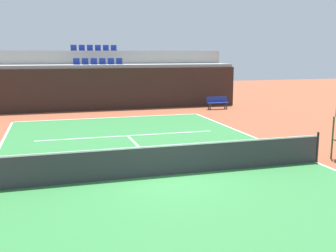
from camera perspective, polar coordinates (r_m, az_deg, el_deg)
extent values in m
plane|color=brown|center=(12.64, -0.22, -7.07)|extent=(80.00, 80.00, 0.00)
cube|color=#2D7238|center=(12.64, -0.22, -7.05)|extent=(11.00, 24.00, 0.01)
cube|color=white|center=(24.07, -8.25, 1.19)|extent=(11.00, 0.10, 0.00)
cube|color=white|center=(15.04, 20.20, -4.83)|extent=(0.10, 24.00, 0.00)
cube|color=white|center=(18.68, -5.75, -1.38)|extent=(8.26, 0.10, 0.00)
cube|color=white|center=(15.62, -3.53, -3.66)|extent=(0.10, 6.40, 0.00)
cube|color=black|center=(27.37, -9.41, 5.17)|extent=(19.24, 0.30, 2.80)
cube|color=#9E9E99|center=(28.70, -9.76, 5.61)|extent=(19.24, 2.40, 3.02)
cube|color=#9E9E99|center=(31.04, -10.33, 6.81)|extent=(19.24, 2.40, 3.97)
cube|color=navy|center=(28.48, -12.87, 8.55)|extent=(0.44, 0.44, 0.04)
cube|color=navy|center=(28.67, -12.91, 8.99)|extent=(0.44, 0.04, 0.40)
cube|color=navy|center=(28.52, -11.66, 8.59)|extent=(0.44, 0.44, 0.04)
cube|color=navy|center=(28.72, -11.71, 9.04)|extent=(0.44, 0.04, 0.40)
cube|color=navy|center=(28.58, -10.45, 8.64)|extent=(0.44, 0.44, 0.04)
cube|color=navy|center=(28.78, -10.51, 9.08)|extent=(0.44, 0.04, 0.40)
cube|color=navy|center=(28.65, -9.26, 8.68)|extent=(0.44, 0.44, 0.04)
cube|color=navy|center=(28.85, -9.32, 9.12)|extent=(0.44, 0.04, 0.40)
cube|color=navy|center=(28.74, -8.06, 8.71)|extent=(0.44, 0.44, 0.04)
cube|color=navy|center=(28.93, -8.13, 9.16)|extent=(0.44, 0.04, 0.40)
cube|color=navy|center=(28.83, -6.88, 8.74)|extent=(0.44, 0.44, 0.04)
cube|color=navy|center=(29.02, -6.96, 9.19)|extent=(0.44, 0.04, 0.40)
cube|color=navy|center=(30.86, -13.24, 10.42)|extent=(0.44, 0.44, 0.04)
cube|color=navy|center=(31.07, -13.28, 10.82)|extent=(0.44, 0.04, 0.40)
cube|color=navy|center=(30.91, -12.12, 10.46)|extent=(0.44, 0.44, 0.04)
cube|color=navy|center=(31.11, -12.17, 10.86)|extent=(0.44, 0.04, 0.40)
cube|color=navy|center=(30.96, -11.01, 10.50)|extent=(0.44, 0.44, 0.04)
cube|color=navy|center=(31.16, -11.06, 10.90)|extent=(0.44, 0.04, 0.40)
cube|color=navy|center=(31.03, -9.89, 10.53)|extent=(0.44, 0.44, 0.04)
cube|color=navy|center=(31.23, -9.95, 10.93)|extent=(0.44, 0.04, 0.40)
cube|color=navy|center=(31.10, -8.78, 10.56)|extent=(0.44, 0.44, 0.04)
cube|color=navy|center=(31.30, -8.84, 10.96)|extent=(0.44, 0.04, 0.40)
cube|color=navy|center=(31.19, -7.68, 10.59)|extent=(0.44, 0.44, 0.04)
cube|color=navy|center=(31.39, -7.75, 10.99)|extent=(0.44, 0.04, 0.40)
cylinder|color=black|center=(14.95, 20.48, -2.84)|extent=(0.08, 0.08, 1.07)
cube|color=#333338|center=(12.51, -0.22, -5.01)|extent=(10.90, 0.02, 0.92)
cube|color=white|center=(12.39, -0.22, -2.85)|extent=(10.90, 0.04, 0.05)
cylinder|color=#334C2D|center=(15.65, 22.37, -1.53)|extent=(0.06, 0.06, 1.55)
cube|color=navy|center=(27.68, 7.08, 3.31)|extent=(1.50, 0.40, 0.05)
cube|color=navy|center=(27.82, 6.95, 3.80)|extent=(1.50, 0.04, 0.36)
cube|color=#2D2D33|center=(27.35, 6.04, 2.74)|extent=(0.06, 0.06, 0.42)
cube|color=#2D2D33|center=(27.83, 8.32, 2.82)|extent=(0.06, 0.06, 0.42)
cube|color=#2D2D33|center=(27.61, 5.81, 2.82)|extent=(0.06, 0.06, 0.42)
cube|color=#2D2D33|center=(28.08, 8.08, 2.89)|extent=(0.06, 0.06, 0.42)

